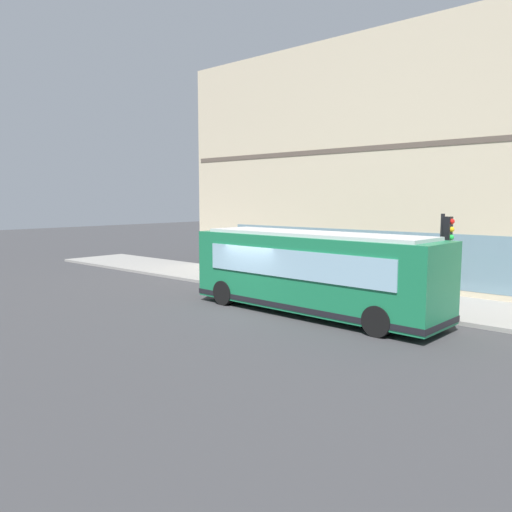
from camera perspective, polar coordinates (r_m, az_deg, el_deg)
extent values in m
plane|color=#38383A|center=(19.85, 0.10, -6.01)|extent=(120.00, 120.00, 0.00)
cube|color=gray|center=(23.65, 7.95, -3.86)|extent=(4.57, 40.00, 0.15)
cube|color=beige|center=(29.21, 15.58, 9.73)|extent=(8.94, 22.35, 12.14)
cube|color=brown|center=(25.46, 11.28, 11.73)|extent=(0.36, 21.90, 0.24)
cube|color=slate|center=(25.40, 10.92, 0.27)|extent=(0.12, 15.65, 2.40)
cube|color=#197247|center=(18.84, 6.40, -1.77)|extent=(2.83, 10.08, 2.70)
cube|color=silver|center=(18.69, 6.46, 2.51)|extent=(2.42, 9.07, 0.12)
cube|color=#8CB2C6|center=(22.11, -3.95, 0.64)|extent=(2.20, 0.15, 1.20)
cube|color=#8CB2C6|center=(19.81, 8.62, -0.24)|extent=(0.33, 8.20, 1.00)
cube|color=#8CB2C6|center=(17.80, 3.96, -0.93)|extent=(0.33, 8.20, 1.00)
cube|color=black|center=(19.05, 6.36, -5.26)|extent=(2.87, 10.12, 0.20)
cylinder|color=black|center=(22.17, 0.70, -3.37)|extent=(0.33, 1.01, 1.00)
cylinder|color=black|center=(20.56, -3.66, -4.16)|extent=(0.33, 1.01, 1.00)
cylinder|color=black|center=(18.26, 17.17, -5.80)|extent=(0.33, 1.01, 1.00)
cylinder|color=black|center=(16.27, 13.57, -7.18)|extent=(0.33, 1.01, 1.00)
cylinder|color=black|center=(19.24, 20.20, -0.88)|extent=(0.14, 0.14, 3.62)
cube|color=black|center=(19.06, 20.88, 2.84)|extent=(0.32, 0.24, 0.90)
sphere|color=red|center=(19.01, 21.28, 3.66)|extent=(0.20, 0.20, 0.20)
sphere|color=yellow|center=(19.02, 21.24, 2.82)|extent=(0.20, 0.20, 0.20)
sphere|color=green|center=(19.04, 21.21, 1.98)|extent=(0.20, 0.20, 0.20)
cylinder|color=red|center=(24.03, 6.58, -2.83)|extent=(0.24, 0.24, 0.55)
sphere|color=red|center=(23.97, 6.59, -1.99)|extent=(0.22, 0.22, 0.22)
cylinder|color=red|center=(23.93, 6.92, -2.75)|extent=(0.10, 0.12, 0.10)
cylinder|color=red|center=(24.16, 6.82, -2.66)|extent=(0.12, 0.10, 0.10)
cylinder|color=#B23338|center=(22.37, 18.12, -3.41)|extent=(0.14, 0.14, 0.85)
cylinder|color=#B23338|center=(22.53, 18.34, -3.35)|extent=(0.14, 0.14, 0.85)
cylinder|color=#B23338|center=(22.33, 18.30, -1.45)|extent=(0.32, 0.32, 0.68)
sphere|color=tan|center=(22.28, 18.34, -0.29)|extent=(0.23, 0.23, 0.23)
cylinder|color=#B23338|center=(27.56, 0.17, -1.32)|extent=(0.14, 0.14, 0.81)
cylinder|color=#B23338|center=(27.54, -0.20, -1.32)|extent=(0.14, 0.14, 0.81)
cylinder|color=black|center=(27.46, -0.01, 0.19)|extent=(0.32, 0.32, 0.65)
sphere|color=beige|center=(27.42, -0.01, 1.09)|extent=(0.22, 0.22, 0.22)
cylinder|color=#8C3F8C|center=(22.14, 10.73, -3.30)|extent=(0.14, 0.14, 0.85)
cylinder|color=#8C3F8C|center=(21.99, 10.98, -3.37)|extent=(0.14, 0.14, 0.85)
cylinder|color=#3F8C4C|center=(21.95, 10.90, -1.37)|extent=(0.32, 0.32, 0.67)
sphere|color=#9E704C|center=(21.90, 10.92, -0.20)|extent=(0.23, 0.23, 0.23)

